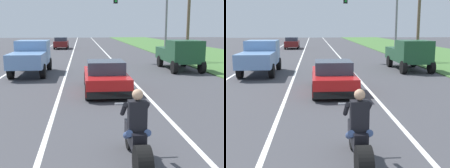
# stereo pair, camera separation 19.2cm
# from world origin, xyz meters

# --- Properties ---
(lane_stripe_left_solid) EXTENTS (0.14, 120.00, 0.01)m
(lane_stripe_left_solid) POSITION_xyz_m (-5.40, 20.00, 0.00)
(lane_stripe_left_solid) COLOR white
(lane_stripe_left_solid) RESTS_ON ground
(lane_stripe_right_solid) EXTENTS (0.14, 120.00, 0.01)m
(lane_stripe_right_solid) POSITION_xyz_m (1.80, 20.00, 0.00)
(lane_stripe_right_solid) COLOR white
(lane_stripe_right_solid) RESTS_ON ground
(lane_stripe_centre_dashed) EXTENTS (0.14, 120.00, 0.01)m
(lane_stripe_centre_dashed) POSITION_xyz_m (-1.80, 20.00, 0.00)
(lane_stripe_centre_dashed) COLOR white
(lane_stripe_centre_dashed) RESTS_ON ground
(motorcycle_with_rider) EXTENTS (0.70, 2.21, 1.62)m
(motorcycle_with_rider) POSITION_xyz_m (0.22, 3.22, 0.59)
(motorcycle_with_rider) COLOR black
(motorcycle_with_rider) RESTS_ON ground
(sports_car_red) EXTENTS (1.84, 4.30, 1.37)m
(sports_car_red) POSITION_xyz_m (0.18, 10.56, 0.63)
(sports_car_red) COLOR red
(sports_car_red) RESTS_ON ground
(pickup_truck_left_lane_light_blue) EXTENTS (2.02, 4.80, 1.98)m
(pickup_truck_left_lane_light_blue) POSITION_xyz_m (-3.86, 15.93, 1.11)
(pickup_truck_left_lane_light_blue) COLOR #6B93C6
(pickup_truck_left_lane_light_blue) RESTS_ON ground
(pickup_truck_right_shoulder_dark_green) EXTENTS (2.02, 4.80, 1.98)m
(pickup_truck_right_shoulder_dark_green) POSITION_xyz_m (5.62, 16.87, 1.11)
(pickup_truck_right_shoulder_dark_green) COLOR #1E4C2D
(pickup_truck_right_shoulder_dark_green) RESTS_ON ground
(traffic_light_mast_near) EXTENTS (4.67, 0.34, 6.00)m
(traffic_light_mast_near) POSITION_xyz_m (4.68, 22.05, 4.00)
(traffic_light_mast_near) COLOR gray
(traffic_light_mast_near) RESTS_ON ground
(utility_pole_roadside) EXTENTS (0.24, 0.24, 8.81)m
(utility_pole_roadside) POSITION_xyz_m (7.83, 21.59, 4.41)
(utility_pole_roadside) COLOR brown
(utility_pole_roadside) RESTS_ON ground
(distant_car_far_ahead) EXTENTS (1.80, 4.00, 1.50)m
(distant_car_far_ahead) POSITION_xyz_m (-3.46, 37.54, 0.77)
(distant_car_far_ahead) COLOR maroon
(distant_car_far_ahead) RESTS_ON ground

